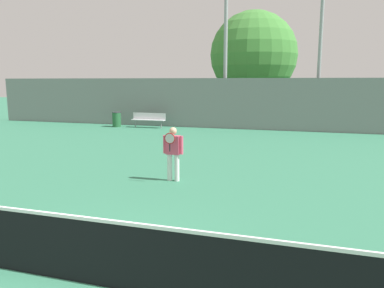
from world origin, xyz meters
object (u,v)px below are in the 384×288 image
(tennis_net, at_px, (64,247))
(light_pole_near_left, at_px, (321,37))
(trash_bin, at_px, (117,119))
(tree_dark_dense, at_px, (254,55))
(bench_courtside_near, at_px, (149,118))
(light_pole_far_right, at_px, (226,35))
(tennis_player, at_px, (173,151))

(tennis_net, bearing_deg, light_pole_near_left, 78.73)
(light_pole_near_left, xyz_separation_m, trash_bin, (-11.98, -2.02, -4.87))
(trash_bin, distance_m, tree_dark_dense, 10.66)
(bench_courtside_near, relative_size, trash_bin, 2.30)
(light_pole_far_right, distance_m, tree_dark_dense, 4.42)
(bench_courtside_near, height_order, trash_bin, trash_bin)
(tree_dark_dense, bearing_deg, tennis_net, -88.45)
(tennis_player, height_order, bench_courtside_near, tennis_player)
(light_pole_near_left, bearing_deg, bench_courtside_near, -169.84)
(bench_courtside_near, bearing_deg, light_pole_near_left, 10.16)
(tree_dark_dense, bearing_deg, light_pole_far_right, -105.02)
(bench_courtside_near, distance_m, light_pole_near_left, 11.13)
(tennis_net, relative_size, light_pole_near_left, 1.27)
(trash_bin, bearing_deg, tree_dark_dense, 38.91)
(tennis_player, relative_size, bench_courtside_near, 0.72)
(light_pole_far_right, bearing_deg, tennis_net, -84.70)
(tennis_player, bearing_deg, trash_bin, 124.48)
(tennis_player, relative_size, light_pole_far_right, 0.17)
(bench_courtside_near, height_order, light_pole_far_right, light_pole_far_right)
(bench_courtside_near, bearing_deg, tennis_net, -70.07)
(tennis_net, bearing_deg, trash_bin, 116.21)
(bench_courtside_near, distance_m, trash_bin, 2.10)
(light_pole_near_left, height_order, tree_dark_dense, light_pole_near_left)
(tennis_player, relative_size, trash_bin, 1.67)
(tennis_net, distance_m, bench_courtside_near, 18.07)
(tree_dark_dense, bearing_deg, trash_bin, -141.09)
(tennis_net, xyz_separation_m, light_pole_far_right, (-1.74, 18.72, 5.09))
(bench_courtside_near, height_order, tree_dark_dense, tree_dark_dense)
(trash_bin, xyz_separation_m, tree_dark_dense, (7.62, 6.15, 4.20))
(light_pole_far_right, bearing_deg, trash_bin, -163.06)
(tennis_net, distance_m, light_pole_far_right, 19.48)
(light_pole_near_left, distance_m, trash_bin, 13.09)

